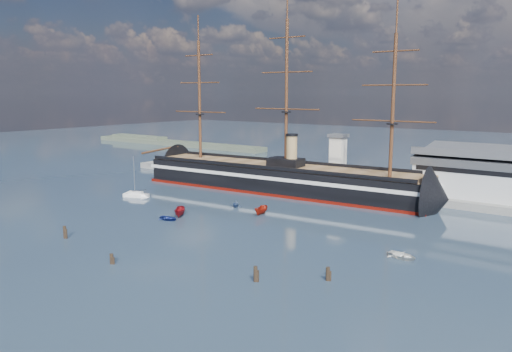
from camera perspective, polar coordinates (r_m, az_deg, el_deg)
The scene contains 15 objects.
ground at distance 128.80m, azimuth 1.29°, elevation -3.65°, with size 600.00×600.00×0.00m, color #273547.
quay at distance 154.74m, azimuth 12.04°, elevation -1.62°, with size 180.00×18.00×2.00m, color slate.
quay_tower at distance 153.49m, azimuth 9.32°, elevation 2.07°, with size 5.00×5.00×15.00m.
shoreline at distance 290.61m, azimuth -10.54°, elevation 3.87°, with size 120.00×10.00×4.00m.
warship at distance 150.32m, azimuth 2.21°, elevation -0.17°, with size 113.36×21.86×53.94m.
sailboat at distance 145.48m, azimuth -13.55°, elevation -2.08°, with size 7.57×4.60×11.66m.
motorboat_a at distance 120.98m, azimuth -8.68°, elevation -4.63°, with size 6.88×2.52×2.75m, color maroon.
motorboat_b at distance 118.32m, azimuth -9.96°, elevation -4.99°, with size 2.98×1.19×1.39m, color navy.
motorboat_c at distance 121.41m, azimuth 0.58°, elevation -4.47°, with size 6.49×2.38×2.60m, color maroon.
motorboat_d at distance 129.80m, azimuth -2.34°, elevation -3.55°, with size 5.30×2.30×1.95m, color navy.
motorboat_e at distance 94.21m, azimuth 16.35°, elevation -9.04°, with size 3.42×1.37×1.59m, color white.
piling_near_left at distance 109.65m, azimuth -20.98°, elevation -6.66°, with size 0.64×0.64×3.28m, color black.
piling_near_mid at distance 91.31m, azimuth -16.15°, elevation -9.63°, with size 0.64×0.64×2.55m, color black.
piling_near_right at distance 80.18m, azimuth -0.06°, elevation -11.97°, with size 0.64×0.64×3.21m, color black.
piling_far_right at distance 81.33m, azimuth 8.18°, elevation -11.75°, with size 0.64×0.64×2.92m, color black.
Camera 1 is at (71.89, -62.74, 29.42)m, focal length 35.00 mm.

